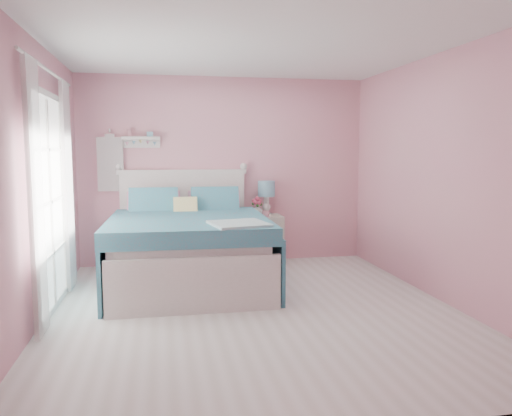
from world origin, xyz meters
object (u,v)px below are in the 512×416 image
object	(u,v)px
bed	(188,248)
nightstand	(264,239)
vase	(257,210)
teacup	(266,214)
table_lamp	(266,191)

from	to	relation	value
bed	nightstand	xyz separation A→B (m)	(1.11, 0.89, -0.08)
bed	vase	size ratio (longest dim) A/B	14.11
bed	teacup	xyz separation A→B (m)	(1.10, 0.74, 0.30)
bed	teacup	distance (m)	1.36
bed	nightstand	world-z (taller)	bed
table_lamp	vase	bearing A→B (deg)	-151.74
teacup	vase	bearing A→B (deg)	123.27
nightstand	bed	bearing A→B (deg)	-141.43
nightstand	table_lamp	world-z (taller)	table_lamp
table_lamp	bed	bearing A→B (deg)	-140.29
bed	table_lamp	xyz separation A→B (m)	(1.16, 0.96, 0.59)
table_lamp	teacup	distance (m)	0.37
bed	teacup	world-z (taller)	bed
bed	table_lamp	bearing A→B (deg)	41.13
bed	table_lamp	world-z (taller)	bed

